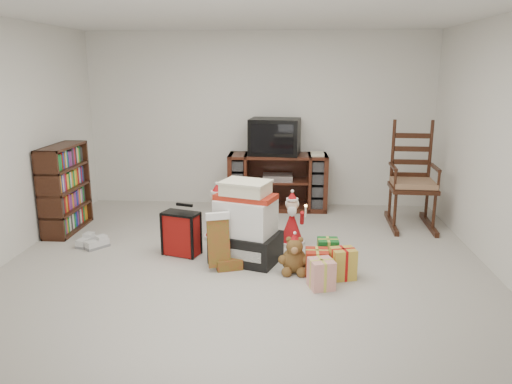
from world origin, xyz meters
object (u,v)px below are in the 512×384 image
at_px(tv_stand, 278,182).
at_px(red_suitcase, 181,234).
at_px(crt_television, 275,137).
at_px(bookshelf, 65,190).
at_px(rocking_chair, 411,189).
at_px(sneaker_pair, 92,243).
at_px(teddy_bear, 294,257).
at_px(santa_figurine, 292,224).
at_px(gift_cluster, 324,264).
at_px(mrs_claus_figurine, 217,218).
at_px(gift_pile, 246,227).

bearing_deg(tv_stand, red_suitcase, -118.48).
height_order(tv_stand, crt_television, crt_television).
distance_m(bookshelf, rocking_chair, 4.37).
distance_m(rocking_chair, sneaker_pair, 3.99).
bearing_deg(crt_television, rocking_chair, -12.81).
bearing_deg(bookshelf, red_suitcase, -25.04).
height_order(teddy_bear, santa_figurine, santa_figurine).
xyz_separation_m(teddy_bear, gift_cluster, (0.30, -0.04, -0.05)).
relative_size(red_suitcase, mrs_claus_figurine, 0.83).
xyz_separation_m(tv_stand, red_suitcase, (-0.99, -1.92, -0.16)).
distance_m(red_suitcase, mrs_claus_figurine, 0.64).
relative_size(tv_stand, crt_television, 1.91).
height_order(rocking_chair, crt_television, rocking_chair).
relative_size(gift_pile, teddy_bear, 2.29).
bearing_deg(gift_cluster, sneaker_pair, 166.61).
bearing_deg(crt_television, tv_stand, 9.41).
xyz_separation_m(tv_stand, crt_television, (-0.05, -0.00, 0.65)).
bearing_deg(crt_television, sneaker_pair, -132.89).
distance_m(bookshelf, gift_cluster, 3.38).
relative_size(teddy_bear, gift_cluster, 0.48).
bearing_deg(sneaker_pair, rocking_chair, 39.52).
height_order(bookshelf, mrs_claus_figurine, bookshelf).
height_order(tv_stand, mrs_claus_figurine, tv_stand).
distance_m(rocking_chair, mrs_claus_figurine, 2.53).
height_order(gift_pile, gift_cluster, gift_pile).
bearing_deg(rocking_chair, teddy_bear, -129.31).
distance_m(santa_figurine, gift_cluster, 0.94).
height_order(sneaker_pair, crt_television, crt_television).
xyz_separation_m(gift_pile, crt_television, (0.23, 2.03, 0.68)).
height_order(rocking_chair, sneaker_pair, rocking_chair).
xyz_separation_m(teddy_bear, santa_figurine, (-0.03, 0.83, 0.08)).
bearing_deg(sneaker_pair, tv_stand, 63.22).
xyz_separation_m(red_suitcase, mrs_claus_figurine, (0.31, 0.56, 0.02)).
bearing_deg(santa_figurine, tv_stand, 97.84).
height_order(teddy_bear, sneaker_pair, teddy_bear).
bearing_deg(red_suitcase, sneaker_pair, -171.24).
bearing_deg(teddy_bear, rocking_chair, 48.29).
bearing_deg(tv_stand, gift_pile, -98.89).
height_order(santa_figurine, gift_cluster, santa_figurine).
relative_size(tv_stand, red_suitcase, 2.49).
bearing_deg(rocking_chair, tv_stand, 162.48).
distance_m(mrs_claus_figurine, sneaker_pair, 1.47).
relative_size(rocking_chair, mrs_claus_figurine, 2.06).
bearing_deg(mrs_claus_figurine, gift_pile, -59.26).
bearing_deg(bookshelf, sneaker_pair, -47.47).
height_order(rocking_chair, gift_cluster, rocking_chair).
bearing_deg(teddy_bear, santa_figurine, 91.81).
xyz_separation_m(gift_pile, red_suitcase, (-0.71, 0.11, -0.13)).
height_order(gift_pile, sneaker_pair, gift_pile).
xyz_separation_m(rocking_chair, red_suitcase, (-2.73, -1.29, -0.23)).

